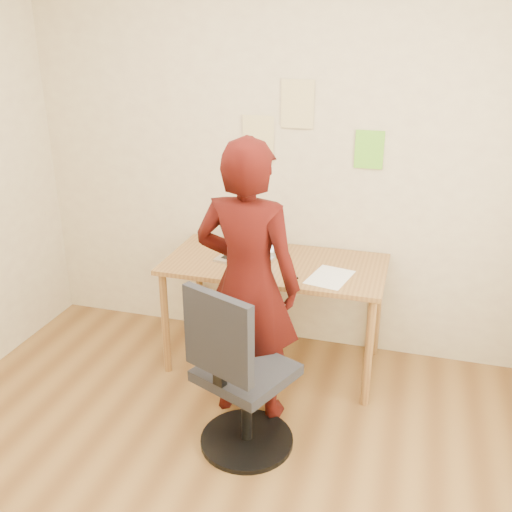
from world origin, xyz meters
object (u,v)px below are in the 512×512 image
(desk, at_px, (275,275))
(phone, at_px, (290,275))
(laptop, at_px, (248,250))
(person, at_px, (248,284))
(office_chair, at_px, (238,383))

(desk, distance_m, phone, 0.25)
(laptop, relative_size, phone, 3.05)
(laptop, height_order, phone, laptop)
(phone, bearing_deg, desk, 91.00)
(laptop, relative_size, person, 0.24)
(desk, distance_m, laptop, 0.24)
(laptop, xyz_separation_m, person, (0.17, -0.57, 0.03))
(phone, bearing_deg, office_chair, -135.11)
(laptop, bearing_deg, office_chair, -65.00)
(phone, relative_size, office_chair, 0.13)
(laptop, height_order, office_chair, office_chair)
(desk, height_order, office_chair, office_chair)
(phone, distance_m, office_chair, 0.78)
(office_chair, bearing_deg, person, 122.11)
(phone, bearing_deg, laptop, 109.95)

